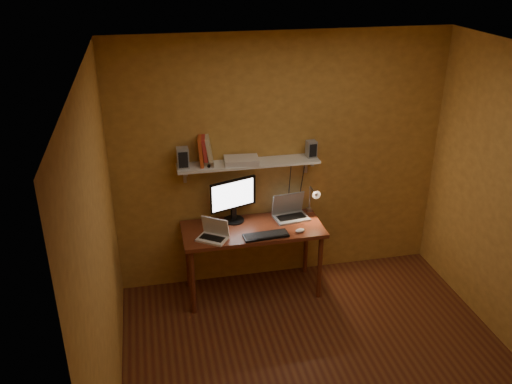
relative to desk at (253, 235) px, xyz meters
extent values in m
cube|color=#5E3118|center=(0.37, -1.28, -0.67)|extent=(3.40, 3.20, 0.02)
cube|color=silver|center=(0.37, -1.28, 1.95)|extent=(3.40, 3.20, 0.02)
cube|color=#BD8A39|center=(0.37, 0.33, 0.64)|extent=(3.40, 0.02, 2.60)
cube|color=#BD8A39|center=(-1.34, -1.28, 0.64)|extent=(0.02, 3.20, 2.60)
cube|color=maroon|center=(0.00, 0.00, 0.07)|extent=(1.40, 0.60, 0.04)
cylinder|color=maroon|center=(-0.64, -0.24, -0.31)|extent=(0.05, 0.05, 0.71)
cylinder|color=maroon|center=(0.64, -0.24, -0.31)|extent=(0.05, 0.05, 0.71)
cylinder|color=maroon|center=(-0.64, 0.24, -0.31)|extent=(0.05, 0.05, 0.71)
cylinder|color=maroon|center=(0.64, 0.24, -0.31)|extent=(0.05, 0.05, 0.71)
cube|color=silver|center=(0.00, 0.19, 0.70)|extent=(1.40, 0.25, 0.02)
cube|color=silver|center=(-0.62, 0.30, 0.60)|extent=(0.03, 0.03, 0.18)
cube|color=silver|center=(0.62, 0.30, 0.60)|extent=(0.03, 0.03, 0.18)
cylinder|color=black|center=(-0.16, 0.18, 0.09)|extent=(0.27, 0.27, 0.02)
cube|color=black|center=(-0.16, 0.18, 0.17)|extent=(0.06, 0.05, 0.15)
cube|color=black|center=(-0.16, 0.18, 0.38)|extent=(0.48, 0.19, 0.31)
cube|color=white|center=(-0.16, 0.17, 0.38)|extent=(0.44, 0.16, 0.27)
cube|color=gray|center=(0.43, 0.11, 0.10)|extent=(0.37, 0.28, 0.02)
cube|color=black|center=(0.43, 0.11, 0.11)|extent=(0.30, 0.17, 0.00)
cube|color=gray|center=(0.41, 0.20, 0.22)|extent=(0.34, 0.11, 0.23)
cube|color=#13223D|center=(0.41, 0.20, 0.22)|extent=(0.30, 0.08, 0.20)
cube|color=silver|center=(-0.43, -0.16, 0.10)|extent=(0.33, 0.31, 0.02)
cube|color=black|center=(-0.43, -0.16, 0.11)|extent=(0.25, 0.22, 0.00)
cube|color=silver|center=(-0.38, -0.10, 0.20)|extent=(0.26, 0.20, 0.19)
cube|color=black|center=(-0.38, -0.10, 0.20)|extent=(0.22, 0.17, 0.16)
cube|color=black|center=(0.09, -0.20, 0.10)|extent=(0.45, 0.17, 0.02)
ellipsoid|color=silver|center=(0.44, -0.19, 0.10)|extent=(0.11, 0.08, 0.03)
cube|color=silver|center=(0.66, 0.24, 0.08)|extent=(0.05, 0.06, 0.08)
cylinder|color=silver|center=(0.66, 0.24, 0.23)|extent=(0.02, 0.02, 0.28)
cylinder|color=silver|center=(0.66, 0.16, 0.37)|extent=(0.01, 0.16, 0.01)
cone|color=silver|center=(0.66, 0.08, 0.37)|extent=(0.09, 0.09, 0.09)
sphere|color=#FFE0A5|center=(0.66, 0.06, 0.37)|extent=(0.04, 0.04, 0.04)
cube|color=gray|center=(-0.64, 0.18, 0.81)|extent=(0.11, 0.11, 0.20)
cube|color=gray|center=(0.64, 0.20, 0.79)|extent=(0.10, 0.10, 0.17)
cube|color=#B8431B|center=(-0.46, 0.21, 0.85)|extent=(0.08, 0.20, 0.28)
cube|color=#AB2A25|center=(-0.42, 0.21, 0.85)|extent=(0.09, 0.20, 0.28)
cube|color=#BDB18E|center=(-0.38, 0.21, 0.85)|extent=(0.10, 0.20, 0.28)
cube|color=silver|center=(-0.40, 0.12, 0.74)|extent=(0.10, 0.05, 0.06)
cylinder|color=black|center=(-0.40, 0.11, 0.74)|extent=(0.04, 0.02, 0.03)
cube|color=silver|center=(-0.07, 0.18, 0.74)|extent=(0.35, 0.25, 0.06)
camera|label=1|loc=(-0.95, -4.64, 2.65)|focal=38.00mm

